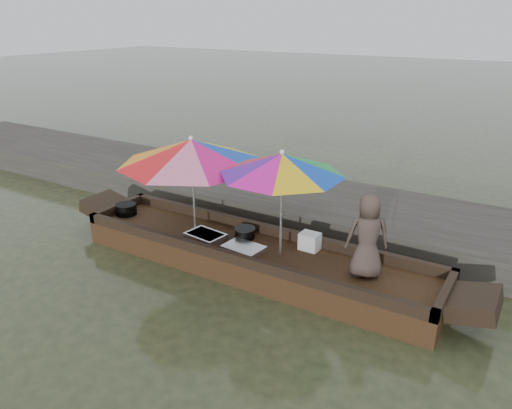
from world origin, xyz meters
The scene contains 11 objects.
water centered at (0.00, 0.00, 0.00)m, with size 80.00×80.00×0.00m, color #2C321D.
dock centered at (0.00, 2.20, 0.25)m, with size 22.00×2.20×0.50m, color #2D2B26.
boat_hull centered at (0.00, 0.00, 0.17)m, with size 5.59×1.20×0.35m, color black.
cooking_pot centered at (-2.54, -0.02, 0.44)m, with size 0.36×0.36×0.19m, color black.
tray_crayfish centered at (-0.77, -0.12, 0.39)m, with size 0.58×0.40×0.09m, color silver.
tray_scallop centered at (-0.07, -0.13, 0.38)m, with size 0.58×0.40×0.06m, color silver.
charcoal_grill centered at (-0.29, 0.24, 0.42)m, with size 0.31×0.31×0.15m, color black.
supply_bag centered at (0.75, 0.38, 0.48)m, with size 0.28×0.22×0.26m, color silver.
vendor centered at (1.70, 0.06, 0.93)m, with size 0.57×0.37×1.15m, color #453730.
umbrella_bow centered at (-1.06, 0.00, 1.12)m, with size 2.23×2.23×1.55m, color blue, non-canonical shape.
umbrella_stern centered at (0.47, 0.00, 1.12)m, with size 1.72×1.72×1.55m, color blue, non-canonical shape.
Camera 1 is at (3.51, -5.66, 3.59)m, focal length 35.00 mm.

